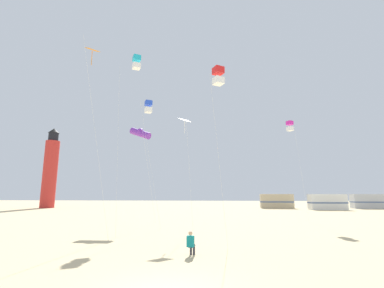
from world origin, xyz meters
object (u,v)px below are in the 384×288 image
kite_box_cyan (136,63)px  kite_flyer_standing (191,243)px  kite_box_magenta (290,126)px  kite_diamond_white (185,124)px  kite_tube_violet (140,133)px  rv_van_white (327,202)px  kite_diamond_orange (93,58)px  kite_box_scarlet (218,76)px  kite_box_blue (148,107)px  lighthouse_distant (50,170)px  rv_van_silver (369,201)px  rv_van_tan (277,201)px

kite_box_cyan → kite_flyer_standing: bearing=-52.1°
kite_box_magenta → kite_diamond_white: bearing=-145.0°
kite_tube_violet → kite_diamond_white: bearing=-38.1°
kite_flyer_standing → rv_van_white: size_ratio=0.18×
kite_tube_violet → kite_box_magenta: (16.34, 3.84, 1.37)m
kite_flyer_standing → kite_diamond_orange: 14.43m
kite_box_cyan → kite_box_scarlet: size_ratio=1.31×
kite_box_blue → rv_van_white: bearing=46.9°
kite_flyer_standing → kite_box_scarlet: 10.15m
kite_flyer_standing → kite_box_magenta: (9.93, 16.87, 9.92)m
lighthouse_distant → rv_van_silver: size_ratio=2.58×
lighthouse_distant → kite_box_magenta: bearing=-28.4°
lighthouse_distant → kite_box_cyan: bearing=-50.1°
kite_box_blue → kite_box_scarlet: bearing=-49.6°
kite_box_blue → rv_van_silver: (36.57, 33.14, -9.55)m
lighthouse_distant → rv_van_tan: (47.01, 2.82, -6.45)m
rv_van_white → kite_box_magenta: bearing=-120.4°
kite_diamond_white → rv_van_tan: 37.99m
rv_van_white → rv_van_tan: bearing=149.4°
kite_flyer_standing → kite_box_cyan: (-5.14, 6.59, 13.09)m
kite_box_blue → rv_van_tan: 39.19m
kite_diamond_orange → kite_box_scarlet: (8.93, -1.01, -2.19)m
kite_box_magenta → rv_van_white: kite_box_magenta is taller
kite_box_magenta → kite_diamond_white: 13.79m
kite_box_cyan → rv_van_white: (27.02, 31.94, -12.31)m
kite_box_magenta → rv_van_silver: size_ratio=1.71×
lighthouse_distant → kite_box_blue: bearing=-46.9°
rv_van_white → rv_van_silver: (9.82, 4.52, 0.00)m
kite_box_scarlet → rv_van_silver: bearing=53.4°
rv_van_tan → rv_van_silver: 17.93m
rv_van_silver → kite_box_blue: bearing=-135.7°
kite_box_scarlet → rv_van_white: 42.42m
kite_box_blue → rv_van_white: 40.31m
kite_diamond_white → kite_diamond_orange: bearing=-137.5°
kite_flyer_standing → kite_diamond_white: size_ratio=0.12×
kite_flyer_standing → rv_van_tan: (13.78, 43.05, 0.78)m
kite_tube_violet → rv_van_silver: bearing=38.2°
kite_box_blue → kite_tube_violet: bearing=116.6°
kite_box_cyan → kite_diamond_white: bearing=32.2°
kite_flyer_standing → rv_van_white: rv_van_white is taller
kite_box_cyan → kite_diamond_white: (3.84, 2.41, -4.75)m
kite_diamond_orange → rv_van_silver: 56.77m
kite_flyer_standing → rv_van_silver: size_ratio=0.18×
kite_tube_violet → kite_box_scarlet: size_ratio=0.90×
kite_box_magenta → rv_van_silver: kite_box_magenta is taller
kite_box_blue → kite_diamond_white: 4.18m
rv_van_silver → kite_box_scarlet: bearing=-124.4°
kite_flyer_standing → kite_diamond_white: bearing=-70.3°
kite_diamond_orange → lighthouse_distant: 45.22m
lighthouse_distant → rv_van_silver: (64.95, 2.83, -6.45)m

